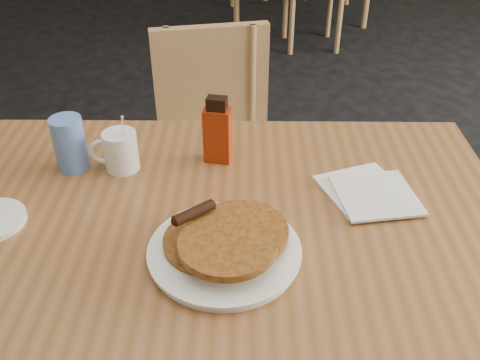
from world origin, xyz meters
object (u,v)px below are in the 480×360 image
main_table (213,234)px  syrup_bottle (218,132)px  coffee_mug (120,150)px  pancake_plate (225,246)px  chair_main_far (213,135)px  blue_tumbler (70,144)px

main_table → syrup_bottle: bearing=85.5°
coffee_mug → syrup_bottle: (0.22, 0.02, 0.03)m
syrup_bottle → pancake_plate: bearing=-74.7°
chair_main_far → syrup_bottle: bearing=-96.5°
chair_main_far → pancake_plate: 0.90m
main_table → coffee_mug: (-0.20, 0.20, 0.09)m
chair_main_far → pancake_plate: (0.01, -0.86, 0.26)m
main_table → pancake_plate: 0.13m
main_table → chair_main_far: (0.01, 0.75, -0.20)m
chair_main_far → coffee_mug: 0.66m
main_table → blue_tumbler: bearing=146.5°
coffee_mug → blue_tumbler: bearing=-172.0°
main_table → chair_main_far: chair_main_far is taller
chair_main_far → syrup_bottle: 0.61m
coffee_mug → syrup_bottle: size_ratio=0.90×
syrup_bottle → main_table: bearing=-80.0°
pancake_plate → blue_tumbler: bearing=136.6°
pancake_plate → coffee_mug: bearing=126.3°
coffee_mug → syrup_bottle: syrup_bottle is taller
main_table → syrup_bottle: 0.25m
pancake_plate → blue_tumbler: size_ratio=2.25×
coffee_mug → blue_tumbler: 0.11m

